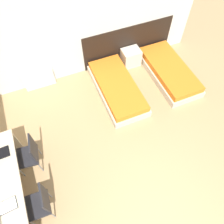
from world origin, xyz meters
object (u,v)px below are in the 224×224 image
Objects in this scene: chair_near_notebook at (40,203)px; nightstand at (131,57)px; bed_near_door at (169,71)px; bed_near_window at (117,88)px; chair_near_laptop at (29,154)px.

nightstand is at bearing 46.11° from chair_near_notebook.
bed_near_door is 2.08× the size of chair_near_notebook.
bed_near_window is 2.62m from chair_near_laptop.
nightstand is at bearing 133.13° from bed_near_door.
chair_near_laptop is (-2.33, -1.14, 0.36)m from bed_near_window.
chair_near_laptop is (-3.85, -1.14, 0.36)m from bed_near_door.
chair_near_laptop and chair_near_notebook have the same top height.
nightstand is (-0.76, 0.81, 0.07)m from bed_near_door.
bed_near_door is 4.03m from chair_near_laptop.
chair_near_laptop reaches higher than bed_near_door.
nightstand is 4.25m from chair_near_notebook.
bed_near_window is at bearing 180.00° from bed_near_door.
nightstand is at bearing 46.87° from bed_near_window.
chair_near_notebook is (-2.33, -2.09, 0.36)m from bed_near_window.
bed_near_window is 2.08× the size of chair_near_laptop.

